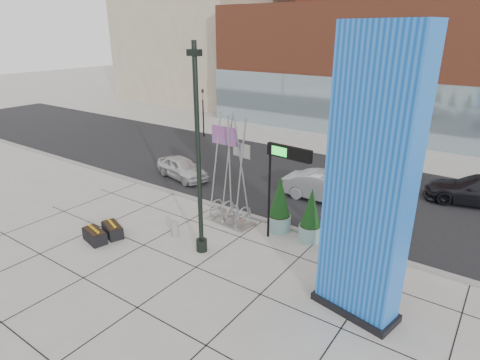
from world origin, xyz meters
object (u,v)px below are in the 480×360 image
Objects in this scene: lamp_post at (199,174)px; car_white_west at (182,168)px; car_silver_mid at (326,188)px; concrete_bollard at (175,229)px; blue_pylon at (369,189)px; overhead_street_sign at (286,160)px; public_art_sculpture at (230,195)px.

lamp_post is 2.15× the size of car_white_west.
concrete_bollard is at bearing 150.84° from car_silver_mid.
blue_pylon is 2.06× the size of overhead_street_sign.
overhead_street_sign reaches higher than car_white_west.
lamp_post is at bearing 163.50° from car_silver_mid.
concrete_bollard is (-8.52, 0.33, -4.03)m from blue_pylon.
concrete_bollard is at bearing -126.79° from car_white_west.
concrete_bollard is 7.54m from car_white_west.
public_art_sculpture is 1.35× the size of car_white_west.
car_white_west is (-13.38, 6.08, -3.70)m from blue_pylon.
blue_pylon is 6.72m from lamp_post.
overhead_street_sign is at bearing 48.29° from lamp_post.
lamp_post is 3.64m from concrete_bollard.
car_silver_mid is (2.70, 5.02, -0.63)m from public_art_sculpture.
blue_pylon is at bearing -16.75° from public_art_sculpture.
lamp_post is 3.60m from public_art_sculpture.
car_silver_mid is (2.09, 7.91, -2.69)m from lamp_post.
car_silver_mid reaches higher than concrete_bollard.
lamp_post is 12.45× the size of concrete_bollard.
car_silver_mid is (8.81, 1.84, 0.09)m from car_white_west.
car_silver_mid is (-4.57, 7.92, -3.61)m from blue_pylon.
lamp_post is at bearing -119.06° from car_white_west.
lamp_post is at bearing -72.99° from public_art_sculpture.
car_silver_mid is (3.94, 7.59, 0.42)m from concrete_bollard.
blue_pylon is at bearing -151.72° from car_silver_mid.
car_white_west is at bearing 167.61° from blue_pylon.
lamp_post is 3.61m from overhead_street_sign.
car_white_west is at bearing 164.42° from overhead_street_sign.
concrete_bollard is at bearing -170.15° from blue_pylon.
car_white_west is at bearing 137.95° from lamp_post.
public_art_sculpture is at bearing 170.34° from blue_pylon.
blue_pylon is at bearing -27.51° from overhead_street_sign.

